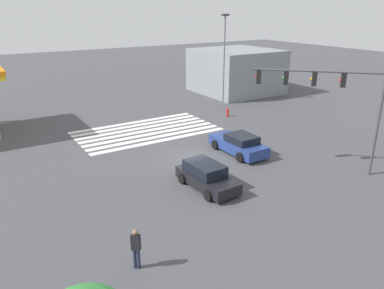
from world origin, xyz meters
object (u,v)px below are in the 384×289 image
(pedestrian, at_px, (136,247))
(street_light_pole_a, at_px, (224,52))
(fire_hydrant, at_px, (228,112))
(traffic_signal_mast, at_px, (331,94))
(car_2, at_px, (206,176))
(car_0, at_px, (239,144))

(pedestrian, relative_size, street_light_pole_a, 0.19)
(pedestrian, height_order, fire_hydrant, pedestrian)
(traffic_signal_mast, distance_m, car_2, 9.06)
(fire_hydrant, bearing_deg, traffic_signal_mast, 79.54)
(pedestrian, xyz_separation_m, street_light_pole_a, (-19.78, -20.97, 4.45))
(car_0, xyz_separation_m, fire_hydrant, (-5.13, -8.09, -0.26))
(car_2, xyz_separation_m, fire_hydrant, (-10.17, -11.40, -0.27))
(car_2, distance_m, street_light_pole_a, 21.70)
(car_0, relative_size, pedestrian, 2.62)
(traffic_signal_mast, xyz_separation_m, car_0, (2.67, -5.22, -4.37))
(traffic_signal_mast, xyz_separation_m, fire_hydrant, (-2.46, -13.31, -4.63))
(car_0, relative_size, car_2, 1.10)
(pedestrian, bearing_deg, car_0, -12.90)
(car_2, bearing_deg, fire_hydrant, 135.66)
(traffic_signal_mast, xyz_separation_m, street_light_pole_a, (-5.62, -18.35, 0.41))
(street_light_pole_a, bearing_deg, fire_hydrant, 57.88)
(fire_hydrant, bearing_deg, pedestrian, 43.79)
(car_2, bearing_deg, car_0, 120.68)
(traffic_signal_mast, height_order, fire_hydrant, traffic_signal_mast)
(traffic_signal_mast, relative_size, car_0, 1.40)
(traffic_signal_mast, height_order, car_2, traffic_signal_mast)
(car_2, xyz_separation_m, pedestrian, (6.45, 4.52, 0.31))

